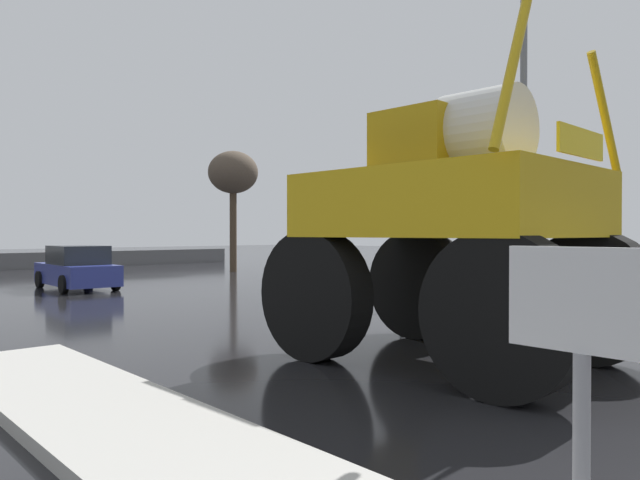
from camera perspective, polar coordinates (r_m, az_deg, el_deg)
ground_plane at (r=19.76m, az=-21.70°, el=-5.04°), size 120.00×120.00×0.00m
median_island at (r=6.03m, az=-17.40°, el=-17.44°), size 1.67×9.26×0.15m
lane_arrow_sign at (r=2.72m, az=23.88°, el=-12.13°), size 0.07×0.60×1.74m
oversize_sprayer at (r=9.04m, az=12.62°, el=1.38°), size 3.91×5.22×4.69m
sedan_ahead at (r=22.08m, az=-22.56°, el=-2.59°), size 1.99×4.16×1.52m
traffic_signal_near_right at (r=15.24m, az=7.51°, el=3.19°), size 0.24×0.54×3.59m
streetlight_near_right at (r=16.71m, az=19.36°, el=11.04°), size 1.59×0.24×9.09m
bare_tree_right at (r=30.06m, az=-8.45°, el=6.33°), size 2.52×2.52×6.10m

